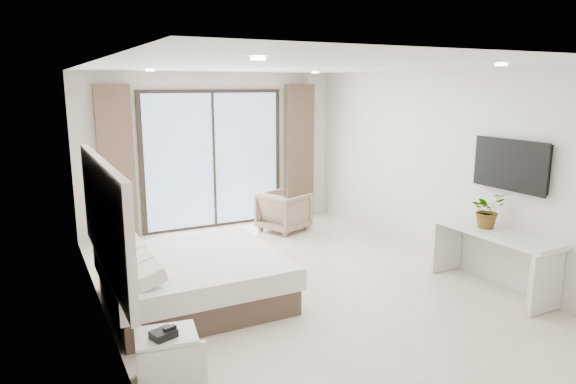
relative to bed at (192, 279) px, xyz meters
name	(u,v)px	position (x,y,z in m)	size (l,w,h in m)	color
ground	(296,284)	(1.33, -0.06, -0.29)	(6.20, 6.20, 0.00)	beige
room_shell	(257,155)	(1.14, 0.67, 1.29)	(4.62, 6.22, 2.72)	silver
bed	(192,279)	(0.00, 0.00, 0.00)	(1.95, 1.86, 0.68)	#503731
nightstand	(167,359)	(-0.69, -1.53, -0.06)	(0.56, 0.49, 0.45)	silver
phone	(163,334)	(-0.72, -1.59, 0.20)	(0.19, 0.15, 0.06)	black
console_desk	(492,246)	(3.37, -1.32, 0.28)	(0.52, 1.67, 0.77)	silver
plant	(487,214)	(3.37, -1.21, 0.65)	(0.40, 0.44, 0.35)	#33662D
armchair	(284,210)	(2.31, 2.20, 0.08)	(0.72, 0.68, 0.74)	#9C8066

